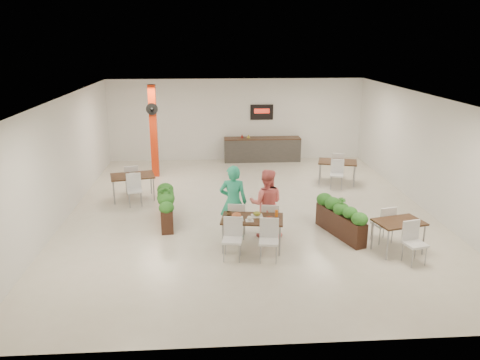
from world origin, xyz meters
name	(u,v)px	position (x,y,z in m)	size (l,w,h in m)	color
ground	(249,211)	(0.00, 0.00, 0.00)	(12.00, 12.00, 0.00)	beige
room_shell	(250,142)	(0.00, 0.00, 2.01)	(10.10, 12.10, 3.22)	white
red_column	(154,130)	(-3.00, 3.79, 1.64)	(0.40, 0.41, 3.20)	red
service_counter	(262,149)	(1.00, 5.65, 0.49)	(3.00, 0.64, 2.20)	#33312D
main_table	(252,223)	(-0.16, -2.40, 0.64)	(1.51, 1.79, 0.92)	#301E10
diner_man	(233,202)	(-0.55, -1.75, 0.91)	(0.67, 0.44, 1.83)	#27AB80
diner_woman	(266,204)	(0.25, -1.75, 0.86)	(0.83, 0.65, 1.72)	#FC7370
planter_left	(166,204)	(-2.26, -0.62, 0.51)	(0.55, 1.89, 0.99)	black
planter_right	(341,217)	(2.09, -1.81, 0.49)	(0.88, 1.80, 0.98)	black
side_table_a	(133,179)	(-3.41, 1.32, 0.64)	(1.43, 1.67, 0.92)	#301E10
side_table_b	(337,165)	(3.18, 2.53, 0.63)	(1.44, 1.67, 0.92)	#301E10
side_table_c	(399,227)	(3.14, -2.81, 0.61)	(1.20, 1.67, 0.92)	#301E10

